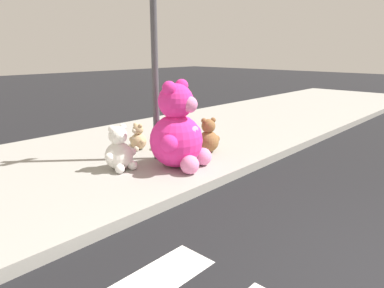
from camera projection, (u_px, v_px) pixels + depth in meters
The scene contains 7 objects.
sidewalk at pixel (82, 166), 5.97m from camera, with size 28.00×4.40×0.15m, color #9E9B93.
sign_pole at pixel (155, 59), 5.69m from camera, with size 0.56×0.11×3.20m.
plush_pink_large at pixel (178, 133), 5.56m from camera, with size 1.05×0.99×1.40m.
plush_brown at pixel (208, 138), 6.48m from camera, with size 0.45×0.47×0.65m.
plush_white at pixel (119, 152), 5.50m from camera, with size 0.56×0.49×0.72m.
plush_tan at pixel (138, 139), 6.64m from camera, with size 0.34×0.39×0.51m.
plush_lime at pixel (170, 139), 6.66m from camera, with size 0.34×0.35×0.48m.
Camera 1 is at (-2.89, -0.02, 2.00)m, focal length 32.68 mm.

